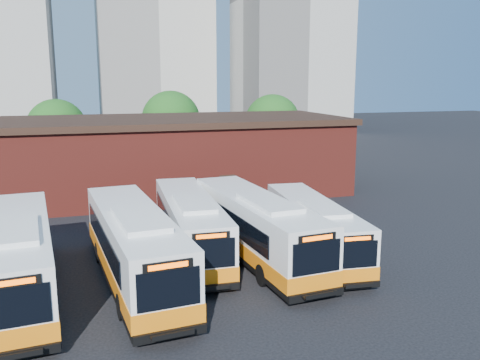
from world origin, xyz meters
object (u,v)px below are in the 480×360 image
object	(u,v)px
bus_farwest	(19,261)
bus_west	(135,249)
bus_midwest	(190,227)
bus_east	(314,230)
transit_worker	(302,267)
bus_mideast	(256,229)

from	to	relation	value
bus_farwest	bus_west	xyz separation A→B (m)	(5.07, -0.00, 0.03)
bus_midwest	bus_east	distance (m)	6.83
transit_worker	bus_west	bearing A→B (deg)	68.24
bus_east	bus_mideast	bearing A→B (deg)	179.72
bus_mideast	bus_midwest	bearing A→B (deg)	146.59
bus_west	bus_midwest	distance (m)	4.62
transit_worker	bus_mideast	bearing A→B (deg)	9.82
bus_west	bus_east	xyz separation A→B (m)	(9.83, 1.17, -0.25)
bus_midwest	bus_mideast	bearing A→B (deg)	-25.91
bus_midwest	transit_worker	size ratio (longest dim) A/B	6.34
bus_farwest	transit_worker	distance (m)	12.79
bus_east	transit_worker	xyz separation A→B (m)	(-2.46, -4.02, -0.43)
bus_farwest	bus_west	size ratio (longest dim) A/B	0.98
bus_west	bus_mideast	bearing A→B (deg)	6.91
bus_west	bus_mideast	size ratio (longest dim) A/B	1.02
bus_midwest	bus_mideast	size ratio (longest dim) A/B	0.94
bus_west	bus_east	world-z (taller)	bus_west
bus_west	bus_mideast	world-z (taller)	bus_west
bus_midwest	transit_worker	world-z (taller)	bus_midwest
bus_east	transit_worker	size ratio (longest dim) A/B	5.86
transit_worker	bus_east	bearing A→B (deg)	-32.05
bus_farwest	bus_west	world-z (taller)	bus_west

